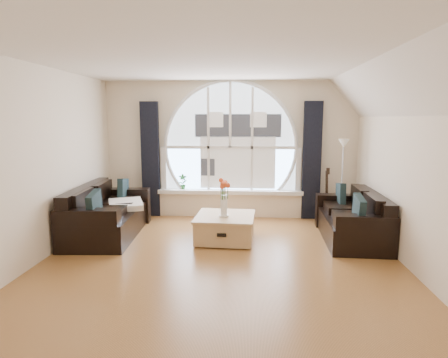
{
  "coord_description": "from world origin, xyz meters",
  "views": [
    {
      "loc": [
        0.39,
        -4.85,
        1.97
      ],
      "look_at": [
        0.0,
        0.9,
        1.05
      ],
      "focal_mm": 30.49,
      "sensor_mm": 36.0,
      "label": 1
    }
  ],
  "objects_px": {
    "sofa_left": "(108,213)",
    "guitar": "(326,195)",
    "sofa_right": "(351,216)",
    "floor_lamp": "(342,182)",
    "coffee_chest": "(225,227)",
    "vase_flowers": "(224,193)",
    "potted_plant": "(183,182)"
  },
  "relations": [
    {
      "from": "sofa_left",
      "to": "floor_lamp",
      "type": "xyz_separation_m",
      "value": [
        4.09,
        0.97,
        0.4
      ]
    },
    {
      "from": "sofa_left",
      "to": "vase_flowers",
      "type": "distance_m",
      "value": 2.03
    },
    {
      "from": "coffee_chest",
      "to": "potted_plant",
      "type": "relative_size",
      "value": 2.99
    },
    {
      "from": "guitar",
      "to": "potted_plant",
      "type": "bearing_deg",
      "value": 175.62
    },
    {
      "from": "sofa_left",
      "to": "coffee_chest",
      "type": "distance_m",
      "value": 2.0
    },
    {
      "from": "sofa_left",
      "to": "coffee_chest",
      "type": "xyz_separation_m",
      "value": [
        1.99,
        -0.12,
        -0.17
      ]
    },
    {
      "from": "sofa_right",
      "to": "coffee_chest",
      "type": "xyz_separation_m",
      "value": [
        -2.05,
        -0.18,
        -0.17
      ]
    },
    {
      "from": "sofa_left",
      "to": "guitar",
      "type": "relative_size",
      "value": 1.8
    },
    {
      "from": "sofa_right",
      "to": "coffee_chest",
      "type": "distance_m",
      "value": 2.07
    },
    {
      "from": "sofa_left",
      "to": "floor_lamp",
      "type": "bearing_deg",
      "value": 9.99
    },
    {
      "from": "sofa_right",
      "to": "sofa_left",
      "type": "bearing_deg",
      "value": -177.12
    },
    {
      "from": "sofa_left",
      "to": "guitar",
      "type": "xyz_separation_m",
      "value": [
        3.84,
        1.14,
        0.13
      ]
    },
    {
      "from": "guitar",
      "to": "sofa_right",
      "type": "bearing_deg",
      "value": -78.19
    },
    {
      "from": "sofa_left",
      "to": "vase_flowers",
      "type": "relative_size",
      "value": 2.73
    },
    {
      "from": "coffee_chest",
      "to": "floor_lamp",
      "type": "bearing_deg",
      "value": 30.59
    },
    {
      "from": "vase_flowers",
      "to": "floor_lamp",
      "type": "xyz_separation_m",
      "value": [
        2.11,
        1.17,
        -0.01
      ]
    },
    {
      "from": "floor_lamp",
      "to": "guitar",
      "type": "relative_size",
      "value": 1.51
    },
    {
      "from": "coffee_chest",
      "to": "floor_lamp",
      "type": "distance_m",
      "value": 2.43
    },
    {
      "from": "coffee_chest",
      "to": "potted_plant",
      "type": "distance_m",
      "value": 1.87
    },
    {
      "from": "floor_lamp",
      "to": "potted_plant",
      "type": "relative_size",
      "value": 5.12
    },
    {
      "from": "sofa_right",
      "to": "floor_lamp",
      "type": "xyz_separation_m",
      "value": [
        0.04,
        0.92,
        0.4
      ]
    },
    {
      "from": "sofa_right",
      "to": "potted_plant",
      "type": "distance_m",
      "value": 3.31
    },
    {
      "from": "sofa_left",
      "to": "vase_flowers",
      "type": "height_order",
      "value": "vase_flowers"
    },
    {
      "from": "floor_lamp",
      "to": "guitar",
      "type": "height_order",
      "value": "floor_lamp"
    },
    {
      "from": "sofa_left",
      "to": "vase_flowers",
      "type": "xyz_separation_m",
      "value": [
        1.98,
        -0.2,
        0.41
      ]
    },
    {
      "from": "sofa_right",
      "to": "guitar",
      "type": "height_order",
      "value": "guitar"
    },
    {
      "from": "sofa_right",
      "to": "guitar",
      "type": "distance_m",
      "value": 1.12
    },
    {
      "from": "sofa_left",
      "to": "vase_flowers",
      "type": "bearing_deg",
      "value": -9.11
    },
    {
      "from": "coffee_chest",
      "to": "floor_lamp",
      "type": "relative_size",
      "value": 0.58
    },
    {
      "from": "sofa_right",
      "to": "floor_lamp",
      "type": "height_order",
      "value": "floor_lamp"
    },
    {
      "from": "coffee_chest",
      "to": "guitar",
      "type": "bearing_deg",
      "value": 37.34
    },
    {
      "from": "vase_flowers",
      "to": "potted_plant",
      "type": "bearing_deg",
      "value": 120.46
    }
  ]
}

